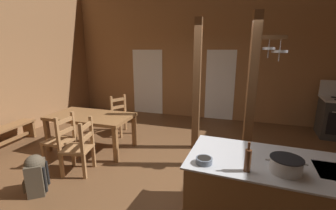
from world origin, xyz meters
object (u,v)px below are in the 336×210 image
Objects in this scene: kitchen_island at (286,201)px; dining_table at (91,119)px; mixing_bowl_on_counter at (204,160)px; bottle_tall_on_counter at (248,160)px; bench_along_left_wall at (4,134)px; stockpot_on_counter at (286,165)px; backpack at (36,173)px; ladderback_chair_by_post at (61,140)px; ladderback_chair_near_window at (122,116)px; ladderback_chair_at_table_end at (80,148)px.

kitchen_island is 3.72m from dining_table.
bottle_tall_on_counter is (0.43, -0.03, 0.09)m from mixing_bowl_on_counter.
stockpot_on_counter is at bearing -10.65° from bench_along_left_wall.
backpack is 3.38× the size of mixing_bowl_on_counter.
bench_along_left_wall is at bearing 152.89° from backpack.
mixing_bowl_on_counter is at bearing -17.74° from ladderback_chair_by_post.
ladderback_chair_at_table_end is at bearing -82.55° from ladderback_chair_near_window.
dining_table is at bearing 148.43° from mixing_bowl_on_counter.
ladderback_chair_near_window is 2.51m from bench_along_left_wall.
dining_table is at bearing 16.72° from bench_along_left_wall.
bottle_tall_on_counter is (2.60, -0.73, 0.56)m from ladderback_chair_at_table_end.
bottle_tall_on_counter is at bearing -148.27° from kitchen_island.
ladderback_chair_at_table_end reaches higher than bench_along_left_wall.
ladderback_chair_by_post is 0.67× the size of bench_along_left_wall.
stockpot_on_counter is at bearing 4.66° from mixing_bowl_on_counter.
kitchen_island is at bearing -9.71° from ladderback_chair_by_post.
mixing_bowl_on_counter is (-0.89, -0.25, 0.47)m from kitchen_island.
stockpot_on_counter is at bearing -12.92° from ladderback_chair_by_post.
ladderback_chair_at_table_end is at bearing 164.33° from bottle_tall_on_counter.
backpack is at bearing 179.26° from mixing_bowl_on_counter.
ladderback_chair_by_post is 2.52× the size of stockpot_on_counter.
mixing_bowl_on_counter reaches higher than backpack.
ladderback_chair_by_post is 0.89m from backpack.
dining_table is 9.67× the size of mixing_bowl_on_counter.
kitchen_island reaches higher than dining_table.
bench_along_left_wall is (-5.28, 0.79, -0.14)m from kitchen_island.
mixing_bowl_on_counter is at bearing -46.86° from ladderback_chair_near_window.
bottle_tall_on_counter reaches higher than ladderback_chair_by_post.
ladderback_chair_at_table_end is 2.52× the size of stockpot_on_counter.
stockpot_on_counter is at bearing -24.28° from dining_table.
stockpot_on_counter is at bearing 14.69° from bottle_tall_on_counter.
dining_table is (-3.46, 1.33, 0.21)m from kitchen_island.
ladderback_chair_by_post is at bearing 162.26° from mixing_bowl_on_counter.
backpack is at bearing -176.18° from kitchen_island.
ladderback_chair_at_table_end is (0.41, -0.88, -0.20)m from dining_table.
bench_along_left_wall is (-1.68, 0.17, -0.15)m from ladderback_chair_by_post.
backpack is (0.29, -0.84, -0.14)m from ladderback_chair_by_post.
stockpot_on_counter is 2.14× the size of mixing_bowl_on_counter.
dining_table is 1.03m from ladderback_chair_near_window.
dining_table is 1.60m from backpack.
ladderback_chair_near_window reaches higher than bench_along_left_wall.
ladderback_chair_by_post is 3.09× the size of bottle_tall_on_counter.
ladderback_chair_at_table_end reaches higher than dining_table.
ladderback_chair_near_window is (-3.30, 2.32, 0.01)m from kitchen_island.
mixing_bowl_on_counter is at bearing -175.34° from stockpot_on_counter.
stockpot_on_counter reaches higher than backpack.
stockpot_on_counter reaches higher than mixing_bowl_on_counter.
bench_along_left_wall is at bearing 171.52° from kitchen_island.
kitchen_island reaches higher than backpack.
ladderback_chair_by_post is at bearing -5.82° from bench_along_left_wall.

